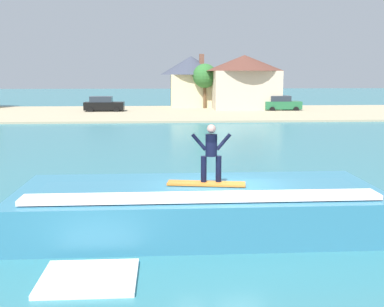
# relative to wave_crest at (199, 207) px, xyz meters

# --- Properties ---
(ground_plane) EXTENTS (260.00, 260.00, 0.00)m
(ground_plane) POSITION_rel_wave_crest_xyz_m (0.62, -0.26, -0.62)
(ground_plane) COLOR #2F707B
(wave_crest) EXTENTS (10.06, 4.01, 1.32)m
(wave_crest) POSITION_rel_wave_crest_xyz_m (0.00, 0.00, 0.00)
(wave_crest) COLOR teal
(wave_crest) RESTS_ON ground_plane
(surfboard) EXTENTS (2.19, 0.80, 0.06)m
(surfboard) POSITION_rel_wave_crest_xyz_m (0.19, -0.19, 0.73)
(surfboard) COLOR orange
(surfboard) RESTS_ON wave_crest
(surfer) EXTENTS (1.11, 0.32, 1.60)m
(surfer) POSITION_rel_wave_crest_xyz_m (0.33, -0.12, 1.64)
(surfer) COLOR black
(surfer) RESTS_ON surfboard
(shoreline_bank) EXTENTS (120.00, 20.13, 0.18)m
(shoreline_bank) POSITION_rel_wave_crest_xyz_m (0.62, 38.72, -0.53)
(shoreline_bank) COLOR tan
(shoreline_bank) RESTS_ON ground_plane
(car_near_shore) EXTENTS (4.46, 2.07, 1.86)m
(car_near_shore) POSITION_rel_wave_crest_xyz_m (-7.75, 40.28, 0.33)
(car_near_shore) COLOR black
(car_near_shore) RESTS_ON ground_plane
(car_far_shore) EXTENTS (4.28, 2.28, 1.86)m
(car_far_shore) POSITION_rel_wave_crest_xyz_m (12.85, 40.62, 0.33)
(car_far_shore) COLOR #23663D
(car_far_shore) RESTS_ON ground_plane
(house_gabled_white) EXTENTS (9.65, 9.65, 6.64)m
(house_gabled_white) POSITION_rel_wave_crest_xyz_m (8.94, 43.71, 3.05)
(house_gabled_white) COLOR beige
(house_gabled_white) RESTS_ON ground_plane
(house_small_cottage) EXTENTS (7.93, 7.93, 6.87)m
(house_small_cottage) POSITION_rel_wave_crest_xyz_m (2.66, 47.70, 3.22)
(house_small_cottage) COLOR beige
(house_small_cottage) RESTS_ON ground_plane
(tree_tall_bare) EXTENTS (2.96, 2.96, 5.63)m
(tree_tall_bare) POSITION_rel_wave_crest_xyz_m (4.16, 44.21, 3.48)
(tree_tall_bare) COLOR brown
(tree_tall_bare) RESTS_ON ground_plane
(whitewater_patch) EXTENTS (2.03, 1.72, 0.10)m
(whitewater_patch) POSITION_rel_wave_crest_xyz_m (-2.58, -3.18, -0.57)
(whitewater_patch) COLOR white
(whitewater_patch) RESTS_ON ground_plane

